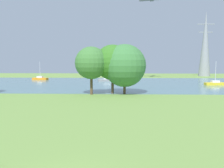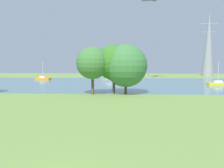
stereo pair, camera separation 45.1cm
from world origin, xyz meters
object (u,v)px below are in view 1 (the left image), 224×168
(sailboat_orange, at_px, (40,78))
(tree_mid_shore, at_px, (125,66))
(sailboat_yellow, at_px, (215,83))
(tree_west_far, at_px, (113,63))
(electricity_pylon, at_px, (205,44))
(tree_east_near, at_px, (91,63))
(sailboat_gray, at_px, (107,80))

(sailboat_orange, height_order, tree_mid_shore, tree_mid_shore)
(sailboat_yellow, xyz_separation_m, tree_west_far, (-23.39, -15.39, 4.86))
(tree_west_far, bearing_deg, electricity_pylon, 56.97)
(tree_west_far, height_order, tree_mid_shore, tree_mid_shore)
(tree_mid_shore, xyz_separation_m, electricity_pylon, (31.29, 51.59, 7.55))
(tree_east_near, relative_size, tree_mid_shore, 0.95)
(electricity_pylon, bearing_deg, tree_west_far, -123.03)
(sailboat_yellow, distance_m, sailboat_orange, 48.88)
(tree_east_near, xyz_separation_m, tree_west_far, (3.48, 1.26, 0.08))
(tree_mid_shore, height_order, electricity_pylon, electricity_pylon)
(sailboat_gray, relative_size, tree_west_far, 0.88)
(sailboat_gray, xyz_separation_m, sailboat_orange, (-20.58, 4.53, -0.02))
(sailboat_gray, xyz_separation_m, tree_mid_shore, (4.73, -25.73, 4.32))
(sailboat_gray, relative_size, tree_east_near, 0.93)
(sailboat_yellow, xyz_separation_m, electricity_pylon, (9.94, 35.88, 11.88))
(electricity_pylon, bearing_deg, sailboat_yellow, -105.49)
(sailboat_gray, bearing_deg, electricity_pylon, 35.67)
(sailboat_yellow, bearing_deg, tree_west_far, -146.66)
(sailboat_gray, bearing_deg, tree_west_far, -83.94)
(sailboat_gray, distance_m, tree_west_far, 26.01)
(sailboat_orange, distance_m, tree_east_near, 37.26)
(sailboat_gray, distance_m, electricity_pylon, 45.91)
(tree_mid_shore, distance_m, electricity_pylon, 60.81)
(sailboat_orange, relative_size, tree_mid_shore, 0.66)
(sailboat_orange, xyz_separation_m, electricity_pylon, (56.61, 21.33, 11.88))
(sailboat_yellow, xyz_separation_m, tree_east_near, (-26.86, -16.64, 4.78))
(sailboat_gray, bearing_deg, sailboat_orange, 167.59)
(tree_mid_shore, bearing_deg, sailboat_yellow, 36.34)
(sailboat_gray, relative_size, sailboat_orange, 1.34)
(sailboat_yellow, bearing_deg, sailboat_orange, 162.68)
(tree_west_far, bearing_deg, sailboat_yellow, 33.34)
(electricity_pylon, bearing_deg, sailboat_gray, -144.33)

